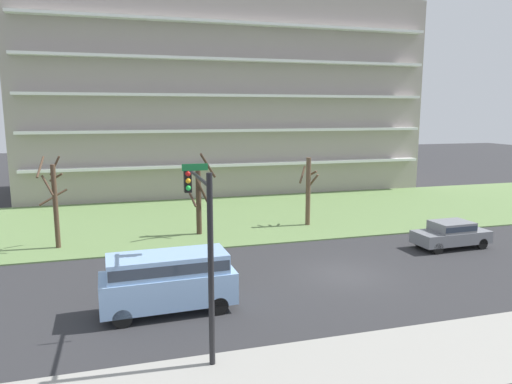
{
  "coord_description": "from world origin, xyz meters",
  "views": [
    {
      "loc": [
        -10.17,
        -19.89,
        7.82
      ],
      "look_at": [
        -2.79,
        6.0,
        3.23
      ],
      "focal_mm": 33.07,
      "sensor_mm": 36.0,
      "label": 1
    }
  ],
  "objects_px": {
    "sedan_gray_near_left": "(451,233)",
    "traffic_signal_mast": "(201,224)",
    "van_blue_center_left": "(168,278)",
    "tree_left": "(199,197)",
    "tree_center": "(308,190)",
    "tree_far_left": "(54,201)"
  },
  "relations": [
    {
      "from": "van_blue_center_left",
      "to": "tree_left",
      "type": "bearing_deg",
      "value": 72.64
    },
    {
      "from": "tree_left",
      "to": "tree_far_left",
      "type": "bearing_deg",
      "value": -175.09
    },
    {
      "from": "tree_far_left",
      "to": "sedan_gray_near_left",
      "type": "relative_size",
      "value": 1.2
    },
    {
      "from": "tree_center",
      "to": "traffic_signal_mast",
      "type": "distance_m",
      "value": 17.75
    },
    {
      "from": "tree_center",
      "to": "traffic_signal_mast",
      "type": "bearing_deg",
      "value": -123.75
    },
    {
      "from": "tree_center",
      "to": "traffic_signal_mast",
      "type": "xyz_separation_m",
      "value": [
        -9.82,
        -14.69,
        1.66
      ]
    },
    {
      "from": "sedan_gray_near_left",
      "to": "van_blue_center_left",
      "type": "xyz_separation_m",
      "value": [
        -16.65,
        -4.5,
        0.52
      ]
    },
    {
      "from": "tree_center",
      "to": "van_blue_center_left",
      "type": "bearing_deg",
      "value": -132.1
    },
    {
      "from": "tree_far_left",
      "to": "traffic_signal_mast",
      "type": "distance_m",
      "value": 14.88
    },
    {
      "from": "tree_center",
      "to": "sedan_gray_near_left",
      "type": "bearing_deg",
      "value": -50.94
    },
    {
      "from": "tree_left",
      "to": "traffic_signal_mast",
      "type": "distance_m",
      "value": 14.43
    },
    {
      "from": "tree_far_left",
      "to": "van_blue_center_left",
      "type": "distance_m",
      "value": 11.94
    },
    {
      "from": "tree_left",
      "to": "traffic_signal_mast",
      "type": "height_order",
      "value": "traffic_signal_mast"
    },
    {
      "from": "tree_center",
      "to": "sedan_gray_near_left",
      "type": "height_order",
      "value": "tree_center"
    },
    {
      "from": "tree_far_left",
      "to": "tree_center",
      "type": "height_order",
      "value": "tree_far_left"
    },
    {
      "from": "tree_center",
      "to": "tree_left",
      "type": "bearing_deg",
      "value": -176.05
    },
    {
      "from": "sedan_gray_near_left",
      "to": "traffic_signal_mast",
      "type": "height_order",
      "value": "traffic_signal_mast"
    },
    {
      "from": "tree_far_left",
      "to": "sedan_gray_near_left",
      "type": "distance_m",
      "value": 22.9
    },
    {
      "from": "tree_far_left",
      "to": "van_blue_center_left",
      "type": "bearing_deg",
      "value": -63.18
    },
    {
      "from": "tree_left",
      "to": "tree_center",
      "type": "relative_size",
      "value": 1.13
    },
    {
      "from": "tree_left",
      "to": "sedan_gray_near_left",
      "type": "bearing_deg",
      "value": -26.61
    },
    {
      "from": "tree_left",
      "to": "sedan_gray_near_left",
      "type": "relative_size",
      "value": 1.2
    }
  ]
}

